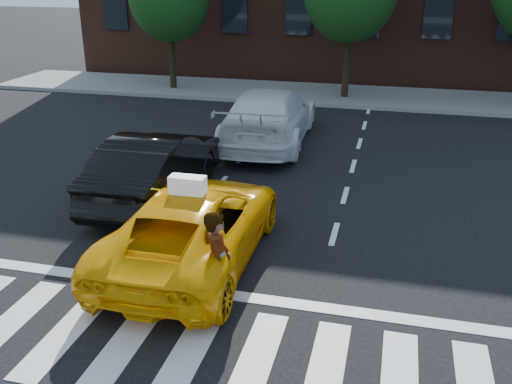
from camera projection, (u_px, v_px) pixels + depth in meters
ground at (189, 351)px, 8.34m from camera, size 120.00×120.00×0.00m
crosswalk at (189, 351)px, 8.34m from camera, size 13.00×2.40×0.01m
stop_line at (222, 294)px, 9.78m from camera, size 12.00×0.30×0.01m
sidewalk_far at (334, 95)px, 24.05m from camera, size 30.00×4.00×0.15m
taxi at (193, 225)px, 10.66m from camera, size 2.44×5.23×1.45m
black_sedan at (156, 166)px, 13.47m from camera, size 1.73×4.91×1.62m
white_suv at (269, 116)px, 17.63m from camera, size 2.65×6.01×1.72m
woman at (218, 263)px, 8.97m from camera, size 0.60×0.75×1.78m
dog at (146, 291)px, 9.51m from camera, size 0.60×0.31×0.34m
taxi_sign at (188, 185)px, 10.15m from camera, size 0.65×0.28×0.32m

